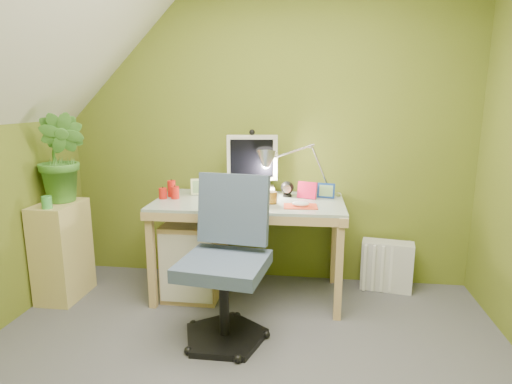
# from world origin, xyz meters

# --- Properties ---
(wall_back) EXTENTS (3.20, 0.01, 2.40)m
(wall_back) POSITION_xyz_m (0.00, 1.60, 1.20)
(wall_back) COLOR olive
(wall_back) RESTS_ON floor
(desk) EXTENTS (1.39, 0.71, 0.74)m
(desk) POSITION_xyz_m (-0.08, 1.23, 0.37)
(desk) COLOR tan
(desk) RESTS_ON floor
(monitor) EXTENTS (0.43, 0.28, 0.55)m
(monitor) POSITION_xyz_m (-0.08, 1.41, 1.01)
(monitor) COLOR beige
(monitor) RESTS_ON desk
(speaker_left) EXTENTS (0.12, 0.12, 0.13)m
(speaker_left) POSITION_xyz_m (-0.35, 1.39, 0.80)
(speaker_left) COLOR black
(speaker_left) RESTS_ON desk
(speaker_right) EXTENTS (0.10, 0.10, 0.12)m
(speaker_right) POSITION_xyz_m (0.19, 1.39, 0.79)
(speaker_right) COLOR black
(speaker_right) RESTS_ON desk
(keyboard) EXTENTS (0.45, 0.23, 0.02)m
(keyboard) POSITION_xyz_m (-0.16, 1.09, 0.75)
(keyboard) COLOR white
(keyboard) RESTS_ON desk
(mousepad) EXTENTS (0.24, 0.18, 0.01)m
(mousepad) POSITION_xyz_m (0.30, 1.09, 0.74)
(mousepad) COLOR red
(mousepad) RESTS_ON desk
(mouse) EXTENTS (0.13, 0.10, 0.04)m
(mouse) POSITION_xyz_m (0.30, 1.09, 0.76)
(mouse) COLOR white
(mouse) RESTS_ON mousepad
(amber_tumbler) EXTENTS (0.07, 0.07, 0.09)m
(amber_tumbler) POSITION_xyz_m (0.10, 1.15, 0.78)
(amber_tumbler) COLOR #865813
(amber_tumbler) RESTS_ON desk
(candle_cluster) EXTENTS (0.18, 0.16, 0.12)m
(candle_cluster) POSITION_xyz_m (-0.68, 1.24, 0.80)
(candle_cluster) COLOR red
(candle_cluster) RESTS_ON desk
(photo_frame_red) EXTENTS (0.14, 0.07, 0.12)m
(photo_frame_red) POSITION_xyz_m (0.34, 1.35, 0.80)
(photo_frame_red) COLOR red
(photo_frame_red) RESTS_ON desk
(photo_frame_blue) EXTENTS (0.13, 0.04, 0.11)m
(photo_frame_blue) POSITION_xyz_m (0.48, 1.39, 0.79)
(photo_frame_blue) COLOR navy
(photo_frame_blue) RESTS_ON desk
(photo_frame_green) EXTENTS (0.15, 0.06, 0.12)m
(photo_frame_green) POSITION_xyz_m (-0.48, 1.37, 0.80)
(photo_frame_green) COLOR beige
(photo_frame_green) RESTS_ON desk
(desk_lamp) EXTENTS (0.58, 0.33, 0.58)m
(desk_lamp) POSITION_xyz_m (0.37, 1.41, 1.03)
(desk_lamp) COLOR silver
(desk_lamp) RESTS_ON desk
(side_ledge) EXTENTS (0.27, 0.41, 0.72)m
(side_ledge) POSITION_xyz_m (-1.45, 1.01, 0.36)
(side_ledge) COLOR tan
(side_ledge) RESTS_ON floor
(potted_plant) EXTENTS (0.39, 0.34, 0.65)m
(potted_plant) POSITION_xyz_m (-1.41, 1.06, 1.05)
(potted_plant) COLOR #3F7E2A
(potted_plant) RESTS_ON side_ledge
(green_cup) EXTENTS (0.08, 0.08, 0.09)m
(green_cup) POSITION_xyz_m (-1.43, 0.86, 0.77)
(green_cup) COLOR green
(green_cup) RESTS_ON side_ledge
(task_chair) EXTENTS (0.63, 0.63, 1.02)m
(task_chair) POSITION_xyz_m (-0.14, 0.58, 0.51)
(task_chair) COLOR #3F4E67
(task_chair) RESTS_ON floor
(radiator) EXTENTS (0.40, 0.22, 0.38)m
(radiator) POSITION_xyz_m (0.97, 1.46, 0.19)
(radiator) COLOR silver
(radiator) RESTS_ON floor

